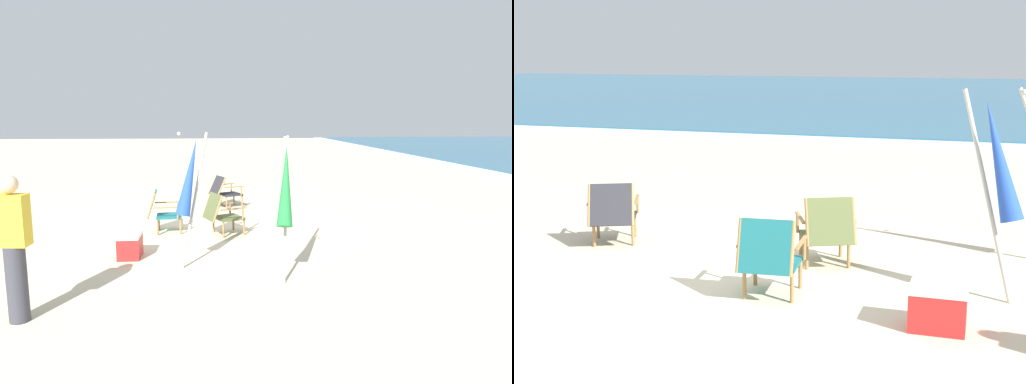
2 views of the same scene
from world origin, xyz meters
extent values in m
plane|color=beige|center=(0.00, 0.00, 0.00)|extent=(80.00, 80.00, 0.00)
cube|color=#2D6684|center=(0.00, 32.02, 0.05)|extent=(80.00, 40.00, 0.10)
cube|color=white|center=(0.00, 11.72, 0.03)|extent=(80.00, 1.10, 0.06)
cube|color=#196066|center=(0.46, -0.25, 0.32)|extent=(0.56, 0.52, 0.04)
cube|color=#196066|center=(0.49, -0.57, 0.57)|extent=(0.51, 0.23, 0.51)
cylinder|color=olive|center=(0.21, -0.05, 0.16)|extent=(0.04, 0.04, 0.32)
cylinder|color=olive|center=(0.68, -0.02, 0.16)|extent=(0.04, 0.04, 0.32)
cylinder|color=olive|center=(0.25, -0.49, 0.16)|extent=(0.04, 0.04, 0.32)
cylinder|color=olive|center=(0.71, -0.45, 0.16)|extent=(0.04, 0.04, 0.32)
cube|color=olive|center=(0.18, -0.29, 0.54)|extent=(0.08, 0.53, 0.02)
cylinder|color=olive|center=(0.17, -0.11, 0.43)|extent=(0.04, 0.04, 0.22)
cube|color=olive|center=(0.74, -0.25, 0.54)|extent=(0.08, 0.53, 0.02)
cylinder|color=olive|center=(0.73, -0.06, 0.43)|extent=(0.04, 0.04, 0.22)
cylinder|color=olive|center=(0.23, -0.59, 0.57)|extent=(0.06, 0.20, 0.51)
cylinder|color=olive|center=(0.74, -0.55, 0.57)|extent=(0.06, 0.20, 0.51)
cube|color=#28282D|center=(-2.00, 1.01, 0.32)|extent=(0.67, 0.65, 0.04)
cube|color=#28282D|center=(-1.85, 0.69, 0.55)|extent=(0.56, 0.45, 0.48)
cylinder|color=olive|center=(-2.30, 1.11, 0.16)|extent=(0.04, 0.04, 0.32)
cylinder|color=olive|center=(-1.88, 1.30, 0.16)|extent=(0.04, 0.04, 0.32)
cylinder|color=olive|center=(-2.12, 0.72, 0.16)|extent=(0.04, 0.04, 0.32)
cylinder|color=olive|center=(-1.70, 0.91, 0.16)|extent=(0.04, 0.04, 0.32)
cube|color=olive|center=(-2.25, 0.88, 0.54)|extent=(0.25, 0.50, 0.02)
cylinder|color=olive|center=(-2.32, 1.05, 0.43)|extent=(0.04, 0.04, 0.22)
cube|color=olive|center=(-1.74, 1.11, 0.54)|extent=(0.25, 0.50, 0.02)
cylinder|color=olive|center=(-1.81, 1.28, 0.43)|extent=(0.04, 0.04, 0.22)
cylinder|color=olive|center=(-2.09, 0.58, 0.55)|extent=(0.15, 0.26, 0.48)
cylinder|color=olive|center=(-1.62, 0.79, 0.55)|extent=(0.15, 0.26, 0.48)
cube|color=#515B33|center=(0.71, 0.90, 0.32)|extent=(0.67, 0.65, 0.04)
cube|color=#515B33|center=(0.85, 0.60, 0.56)|extent=(0.54, 0.40, 0.50)
cylinder|color=olive|center=(0.41, 1.00, 0.16)|extent=(0.04, 0.04, 0.32)
cylinder|color=olive|center=(0.84, 1.19, 0.16)|extent=(0.04, 0.04, 0.32)
cylinder|color=olive|center=(0.58, 0.61, 0.16)|extent=(0.04, 0.04, 0.32)
cylinder|color=olive|center=(1.01, 0.80, 0.16)|extent=(0.04, 0.04, 0.32)
cube|color=olive|center=(0.46, 0.77, 0.54)|extent=(0.25, 0.50, 0.02)
cylinder|color=olive|center=(0.39, 0.94, 0.43)|extent=(0.04, 0.04, 0.22)
cube|color=olive|center=(0.98, 1.00, 0.54)|extent=(0.25, 0.50, 0.02)
cylinder|color=olive|center=(0.90, 1.17, 0.43)|extent=(0.04, 0.04, 0.22)
cylinder|color=olive|center=(0.61, 0.49, 0.56)|extent=(0.13, 0.22, 0.50)
cylinder|color=olive|center=(1.08, 0.70, 0.56)|extent=(0.13, 0.22, 0.50)
cylinder|color=#B7B2A8|center=(2.43, 0.35, 1.00)|extent=(0.59, 0.44, 2.01)
cone|color=blue|center=(2.53, 0.29, 1.35)|extent=(0.59, 0.51, 1.17)
sphere|color=#B7B2A8|center=(2.70, 0.16, 2.00)|extent=(0.06, 0.06, 0.06)
cube|color=red|center=(2.09, -0.71, 0.17)|extent=(0.48, 0.34, 0.34)
cube|color=white|center=(2.09, -0.71, 0.37)|extent=(0.49, 0.35, 0.06)
camera|label=1|loc=(9.30, 0.71, 2.22)|focal=32.00mm
camera|label=2|loc=(2.44, -6.67, 2.38)|focal=50.00mm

